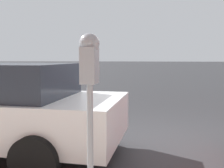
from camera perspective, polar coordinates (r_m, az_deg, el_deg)
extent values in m
plane|color=#2B2B2D|center=(5.11, 11.09, -12.34)|extent=(220.00, 220.00, 0.00)
cylinder|color=gray|center=(2.58, -4.77, -12.85)|extent=(0.06, 0.06, 1.16)
cube|color=gray|center=(2.45, -4.91, 4.04)|extent=(0.20, 0.14, 0.34)
sphere|color=gray|center=(2.45, -4.95, 8.80)|extent=(0.19, 0.19, 0.19)
cube|color=gold|center=(2.55, -4.29, 3.16)|extent=(0.01, 0.11, 0.12)
cube|color=black|center=(2.55, -4.31, 5.83)|extent=(0.01, 0.10, 0.08)
cylinder|color=black|center=(3.48, -16.40, -15.68)|extent=(0.24, 0.65, 0.64)
cylinder|color=black|center=(5.03, -6.79, -8.79)|extent=(0.24, 0.65, 0.64)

